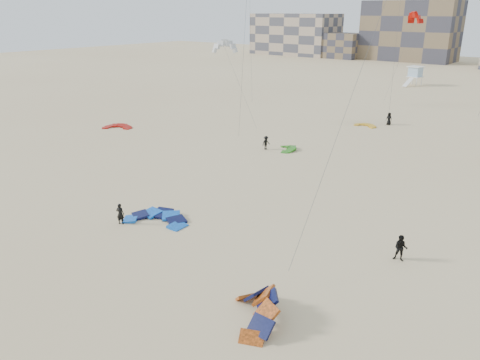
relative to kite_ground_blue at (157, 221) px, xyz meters
The scene contains 16 objects.
ground 2.12m from the kite_ground_blue, 85.70° to the right, with size 320.00×320.00×0.00m, color beige.
kite_ground_blue is the anchor object (origin of this frame).
kite_ground_orange 14.10m from the kite_ground_blue, 20.35° to the right, with size 4.16×3.50×2.39m, color orange, non-canonical shape.
kite_ground_red 31.82m from the kite_ground_blue, 148.14° to the left, with size 3.66×3.87×0.59m, color #BE0F03, non-canonical shape.
kite_ground_green 22.71m from the kite_ground_blue, 97.56° to the left, with size 2.82×2.95×0.69m, color #34881D, non-canonical shape.
kite_ground_yellow 39.12m from the kite_ground_blue, 91.49° to the left, with size 2.78×2.92×0.39m, color yellow, non-canonical shape.
kitesurfer_main 2.79m from the kite_ground_blue, 128.60° to the right, with size 0.60×0.40×1.66m, color black.
kitesurfer_b 17.75m from the kite_ground_blue, 19.11° to the left, with size 0.86×0.67×1.76m, color black.
kitesurfer_c 21.63m from the kite_ground_blue, 103.31° to the left, with size 1.03×0.59×1.59m, color black.
kitesurfer_e 41.94m from the kite_ground_blue, 88.44° to the left, with size 0.85×0.55×1.73m, color black.
kite_fly_grey 35.26m from the kite_ground_blue, 121.68° to the left, with size 10.27×5.48×10.61m.
kite_fly_red 62.91m from the kite_ground_blue, 93.50° to the left, with size 5.08×9.97×14.24m.
lifeguard_tower_far 81.27m from the kite_ground_blue, 96.51° to the left, with size 3.25×5.70×3.99m.
condo_west_a 145.88m from the kite_ground_blue, 118.64° to the left, with size 30.00×15.00×14.00m, color tan.
condo_west_b 135.52m from the kite_ground_blue, 102.75° to the left, with size 28.00×14.00×18.00m, color brown.
condo_fill_left 135.45m from the kite_ground_blue, 111.60° to the left, with size 12.00×10.00×8.00m, color brown.
Camera 1 is at (25.32, -19.18, 15.19)m, focal length 35.00 mm.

